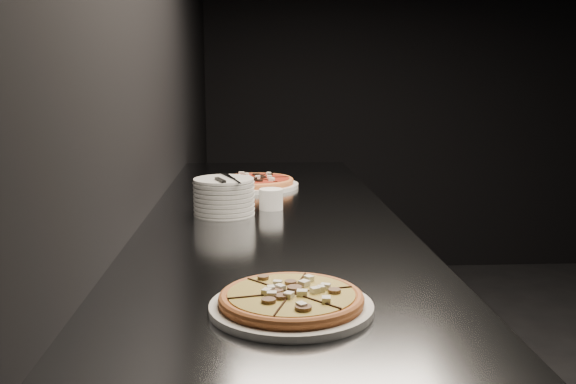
{
  "coord_description": "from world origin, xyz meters",
  "views": [
    {
      "loc": [
        -2.18,
        -1.8,
        1.33
      ],
      "look_at": [
        -2.08,
        0.1,
        0.98
      ],
      "focal_mm": 40.0,
      "sensor_mm": 36.0,
      "label": 1
    }
  ],
  "objects_px": {
    "pizza_mushroom": "(291,301)",
    "ramekin": "(271,198)",
    "counter": "(273,369)",
    "pizza_tomato": "(257,182)",
    "plate_stack": "(224,196)",
    "cutlery": "(226,178)"
  },
  "relations": [
    {
      "from": "pizza_mushroom",
      "to": "ramekin",
      "type": "bearing_deg",
      "value": 90.79
    },
    {
      "from": "counter",
      "to": "pizza_tomato",
      "type": "height_order",
      "value": "pizza_tomato"
    },
    {
      "from": "pizza_mushroom",
      "to": "ramekin",
      "type": "height_order",
      "value": "ramekin"
    },
    {
      "from": "pizza_tomato",
      "to": "pizza_mushroom",
      "type": "bearing_deg",
      "value": -87.5
    },
    {
      "from": "pizza_mushroom",
      "to": "ramekin",
      "type": "relative_size",
      "value": 4.22
    },
    {
      "from": "plate_stack",
      "to": "pizza_mushroom",
      "type": "bearing_deg",
      "value": -79.2
    },
    {
      "from": "counter",
      "to": "plate_stack",
      "type": "bearing_deg",
      "value": 147.91
    },
    {
      "from": "pizza_mushroom",
      "to": "cutlery",
      "type": "xyz_separation_m",
      "value": [
        -0.15,
        0.8,
        0.09
      ]
    },
    {
      "from": "ramekin",
      "to": "plate_stack",
      "type": "bearing_deg",
      "value": -157.03
    },
    {
      "from": "cutlery",
      "to": "ramekin",
      "type": "xyz_separation_m",
      "value": [
        0.14,
        0.07,
        -0.08
      ]
    },
    {
      "from": "plate_stack",
      "to": "ramekin",
      "type": "distance_m",
      "value": 0.16
    },
    {
      "from": "pizza_tomato",
      "to": "ramekin",
      "type": "xyz_separation_m",
      "value": [
        0.04,
        -0.4,
        0.01
      ]
    },
    {
      "from": "counter",
      "to": "ramekin",
      "type": "xyz_separation_m",
      "value": [
        0.0,
        0.15,
        0.49
      ]
    },
    {
      "from": "counter",
      "to": "cutlery",
      "type": "xyz_separation_m",
      "value": [
        -0.13,
        0.08,
        0.57
      ]
    },
    {
      "from": "counter",
      "to": "ramekin",
      "type": "height_order",
      "value": "ramekin"
    },
    {
      "from": "pizza_mushroom",
      "to": "counter",
      "type": "bearing_deg",
      "value": 90.98
    },
    {
      "from": "counter",
      "to": "plate_stack",
      "type": "height_order",
      "value": "plate_stack"
    },
    {
      "from": "ramekin",
      "to": "cutlery",
      "type": "bearing_deg",
      "value": -151.25
    },
    {
      "from": "ramekin",
      "to": "pizza_mushroom",
      "type": "bearing_deg",
      "value": -89.21
    },
    {
      "from": "pizza_tomato",
      "to": "plate_stack",
      "type": "relative_size",
      "value": 1.72
    },
    {
      "from": "cutlery",
      "to": "ramekin",
      "type": "distance_m",
      "value": 0.17
    },
    {
      "from": "plate_stack",
      "to": "cutlery",
      "type": "height_order",
      "value": "cutlery"
    }
  ]
}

